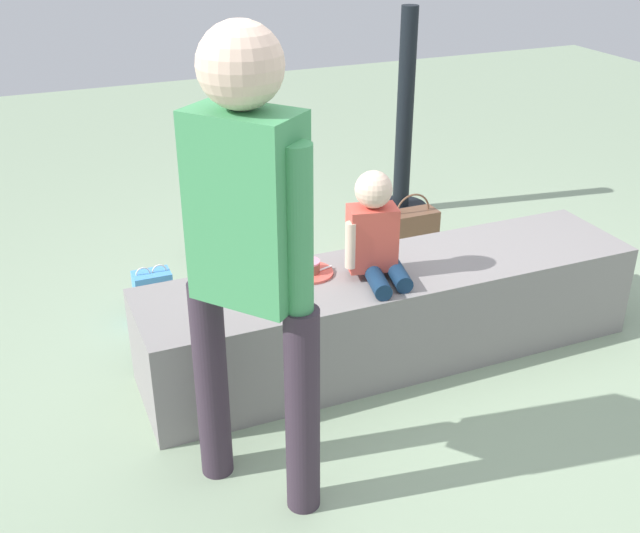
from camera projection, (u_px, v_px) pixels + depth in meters
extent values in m
plane|color=#8EA586|center=(390.00, 353.00, 3.67)|extent=(12.00, 12.00, 0.00)
cube|color=gray|center=(392.00, 312.00, 3.57)|extent=(2.33, 0.55, 0.46)
cylinder|color=#122B4A|center=(377.00, 280.00, 3.28)|extent=(0.13, 0.26, 0.08)
cylinder|color=#122B4A|center=(397.00, 273.00, 3.34)|extent=(0.13, 0.26, 0.08)
cube|color=#DE5143|center=(372.00, 238.00, 3.33)|extent=(0.23, 0.17, 0.28)
sphere|color=beige|center=(374.00, 189.00, 3.23)|extent=(0.16, 0.16, 0.16)
cylinder|color=beige|center=(351.00, 245.00, 3.27)|extent=(0.05, 0.05, 0.21)
cylinder|color=beige|center=(392.00, 233.00, 3.39)|extent=(0.05, 0.05, 0.21)
cylinder|color=#362936|center=(302.00, 413.00, 2.60)|extent=(0.12, 0.12, 0.81)
cylinder|color=#362936|center=(211.00, 382.00, 2.76)|extent=(0.12, 0.12, 0.81)
cube|color=#45985C|center=(247.00, 209.00, 2.36)|extent=(0.38, 0.40, 0.62)
sphere|color=beige|center=(240.00, 65.00, 2.17)|extent=(0.26, 0.26, 0.26)
cylinder|color=#45985C|center=(298.00, 237.00, 2.31)|extent=(0.10, 0.10, 0.58)
cylinder|color=#45985C|center=(201.00, 215.00, 2.47)|extent=(0.10, 0.10, 0.58)
cylinder|color=#E0594C|center=(309.00, 273.00, 3.41)|extent=(0.22, 0.22, 0.01)
cylinder|color=#8D5643|center=(309.00, 267.00, 3.40)|extent=(0.10, 0.10, 0.05)
cylinder|color=pink|center=(309.00, 262.00, 3.39)|extent=(0.10, 0.10, 0.01)
cube|color=silver|center=(322.00, 269.00, 3.42)|extent=(0.11, 0.04, 0.00)
cube|color=#4C99E0|center=(154.00, 296.00, 3.90)|extent=(0.19, 0.12, 0.27)
torus|color=white|center=(143.00, 274.00, 3.83)|extent=(0.08, 0.01, 0.08)
torus|color=white|center=(159.00, 271.00, 3.86)|extent=(0.08, 0.01, 0.08)
cylinder|color=black|center=(400.00, 207.00, 5.27)|extent=(0.36, 0.36, 0.04)
cylinder|color=black|center=(405.00, 111.00, 4.97)|extent=(0.11, 0.11, 1.31)
cylinder|color=silver|center=(416.00, 263.00, 4.33)|extent=(0.07, 0.07, 0.18)
cone|color=silver|center=(417.00, 246.00, 4.28)|extent=(0.06, 0.06, 0.03)
cylinder|color=white|center=(417.00, 242.00, 4.27)|extent=(0.03, 0.03, 0.02)
cylinder|color=silver|center=(278.00, 301.00, 3.98)|extent=(0.07, 0.07, 0.14)
cone|color=silver|center=(278.00, 287.00, 3.94)|extent=(0.06, 0.06, 0.03)
cylinder|color=#268C3F|center=(278.00, 283.00, 3.93)|extent=(0.03, 0.03, 0.01)
cylinder|color=red|center=(364.00, 240.00, 4.69)|extent=(0.07, 0.07, 0.11)
cube|color=white|center=(389.00, 291.00, 4.09)|extent=(0.34, 0.31, 0.14)
cube|color=black|center=(230.00, 241.00, 4.55)|extent=(0.32, 0.11, 0.22)
torus|color=black|center=(229.00, 224.00, 4.50)|extent=(0.24, 0.01, 0.24)
cube|color=brown|center=(412.00, 228.00, 4.72)|extent=(0.31, 0.15, 0.22)
torus|color=brown|center=(413.00, 212.00, 4.67)|extent=(0.23, 0.01, 0.23)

